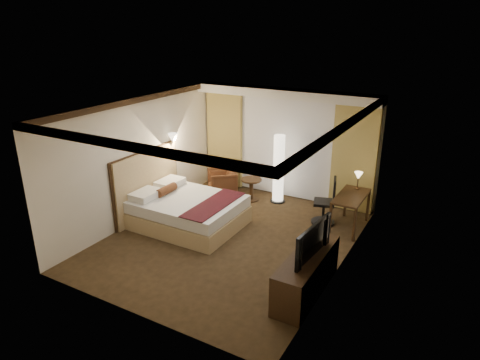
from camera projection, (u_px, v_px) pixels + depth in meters
The scene contains 21 objects.
floor at pixel (230, 239), 8.70m from camera, with size 4.50×5.50×0.01m, color #2F2112.
ceiling at pixel (229, 107), 7.76m from camera, with size 4.50×5.50×0.01m, color white.
back_wall at pixel (287, 143), 10.47m from camera, with size 4.50×0.02×2.70m, color beige.
left_wall at pixel (141, 159), 9.27m from camera, with size 0.02×5.50×2.70m, color beige.
right_wall at pixel (345, 199), 7.19m from camera, with size 0.02×5.50×2.70m, color beige.
crown_molding at pixel (229, 110), 7.78m from camera, with size 4.50×5.50×0.12m, color black, non-canonical shape.
soffit at pixel (285, 93), 9.83m from camera, with size 4.50×0.50×0.20m, color white.
curtain_sheer at pixel (286, 148), 10.44m from camera, with size 2.48×0.04×2.45m, color silver.
curtain_left_drape at pixel (225, 140), 11.18m from camera, with size 1.00×0.14×2.45m, color #A3914A.
curtain_right_drape at pixel (354, 159), 9.61m from camera, with size 1.00×0.14×2.45m, color #A3914A.
wall_sconce at pixel (173, 138), 9.87m from camera, with size 0.24×0.24×0.24m, color white, non-canonical shape.
bed at pixel (189, 212), 9.18m from camera, with size 2.18×1.70×0.64m, color white, non-canonical shape.
headboard at pixel (148, 184), 9.53m from camera, with size 0.12×2.00×1.50m, color tan, non-canonical shape.
armchair at pixel (222, 181), 10.87m from camera, with size 0.67×0.63×0.69m, color #552D19.
side_table at pixel (251, 190), 10.49m from camera, with size 0.50×0.50×0.56m, color black, non-canonical shape.
floor_lamp at pixel (279, 169), 10.22m from camera, with size 0.35×0.35×1.69m, color white, non-canonical shape.
desk at pixel (350, 212), 9.04m from camera, with size 0.55×1.18×0.75m, color black, non-canonical shape.
desk_lamp at pixel (358, 181), 9.21m from camera, with size 0.18×0.18×0.34m, color #FFD899, non-canonical shape.
office_chair at pixel (324, 201), 9.20m from camera, with size 0.51×0.51×1.06m, color black, non-canonical shape.
dresser at pixel (307, 274), 6.88m from camera, with size 0.50×1.77×0.69m, color black, non-canonical shape.
television at pixel (307, 236), 6.66m from camera, with size 1.12×0.65×0.15m, color black.
Camera 1 is at (3.98, -6.63, 4.16)m, focal length 32.00 mm.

